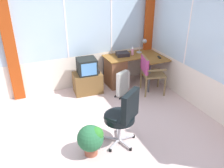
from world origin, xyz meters
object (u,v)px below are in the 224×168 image
wooden_armchair (149,70)px  space_heater (123,84)px  spray_bottle (132,51)px  paper_tray (123,54)px  tv_on_stand (88,78)px  tv_remote (159,57)px  desk (118,70)px  potted_plant (91,139)px  office_chair (124,114)px  desk_lamp (143,44)px

wooden_armchair → space_heater: 0.66m
spray_bottle → paper_tray: spray_bottle is taller
wooden_armchair → tv_on_stand: bearing=155.0°
spray_bottle → tv_remote: bearing=-41.6°
tv_remote → paper_tray: (-0.74, 0.47, 0.03)m
desk → tv_remote: tv_remote is taller
paper_tray → tv_remote: bearing=-32.7°
desk → paper_tray: bearing=19.2°
paper_tray → potted_plant: bearing=-127.0°
wooden_armchair → office_chair: office_chair is taller
tv_remote → space_heater: size_ratio=0.25×
spray_bottle → desk_lamp: bearing=6.3°
spray_bottle → tv_on_stand: spray_bottle is taller
tv_on_stand → potted_plant: size_ratio=1.62×
office_chair → potted_plant: (-0.56, -0.02, -0.29)m
spray_bottle → potted_plant: (-1.82, -2.04, -0.53)m
tv_remote → paper_tray: bearing=162.3°
wooden_armchair → space_heater: wooden_armchair is taller
paper_tray → desk_lamp: bearing=-0.2°
wooden_armchair → space_heater: (-0.59, 0.10, -0.28)m
desk → tv_on_stand: size_ratio=1.61×
desk_lamp → potted_plant: size_ratio=0.69×
desk → space_heater: desk is taller
paper_tray → potted_plant: size_ratio=0.58×
desk → office_chair: 2.21m
paper_tray → wooden_armchair: (0.32, -0.69, -0.20)m
tv_remote → wooden_armchair: (-0.42, -0.22, -0.16)m
desk_lamp → tv_remote: 0.55m
tv_on_stand → wooden_armchair: bearing=-25.0°
desk_lamp → paper_tray: size_ratio=1.19×
spray_bottle → space_heater: (-0.52, -0.55, -0.53)m
office_chair → space_heater: size_ratio=1.70×
desk → potted_plant: bearing=-125.2°
tv_remote → space_heater: (-1.01, -0.11, -0.44)m
tv_remote → spray_bottle: 0.66m
space_heater → potted_plant: bearing=-131.0°
paper_tray → tv_on_stand: tv_on_stand is taller
tv_remote → potted_plant: 2.85m
tv_remote → spray_bottle: bearing=153.4°
desk → spray_bottle: (0.38, 0.01, 0.43)m
office_chair → potted_plant: office_chair is taller
desk → wooden_armchair: bearing=-55.0°
paper_tray → space_heater: 0.80m
wooden_armchair → potted_plant: 2.36m
desk → tv_remote: bearing=-26.2°
desk_lamp → potted_plant: desk_lamp is taller
desk → spray_bottle: spray_bottle is taller
desk → tv_on_stand: bearing=-176.3°
tv_on_stand → potted_plant: 2.08m
spray_bottle → wooden_armchair: bearing=-83.8°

